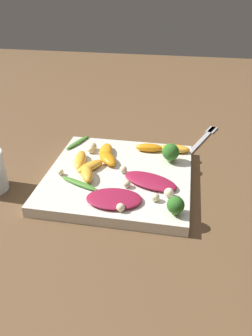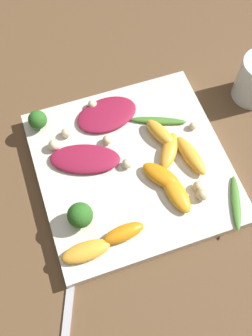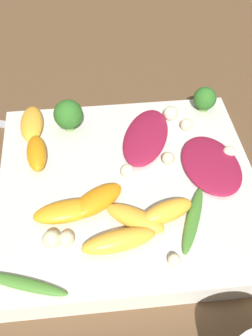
# 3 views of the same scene
# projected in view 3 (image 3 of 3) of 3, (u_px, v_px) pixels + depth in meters

# --- Properties ---
(ground_plane) EXTENTS (2.40, 2.40, 0.00)m
(ground_plane) POSITION_uv_depth(u_px,v_px,m) (128.00, 195.00, 0.54)
(ground_plane) COLOR brown
(plate) EXTENTS (0.29, 0.29, 0.02)m
(plate) POSITION_uv_depth(u_px,v_px,m) (128.00, 188.00, 0.54)
(plate) COLOR silver
(plate) RESTS_ON ground_plane
(radicchio_leaf_0) EXTENTS (0.12, 0.09, 0.01)m
(radicchio_leaf_0) POSITION_uv_depth(u_px,v_px,m) (146.00, 137.00, 0.57)
(radicchio_leaf_0) COLOR maroon
(radicchio_leaf_0) RESTS_ON plate
(radicchio_leaf_1) EXTENTS (0.11, 0.07, 0.01)m
(radicchio_leaf_1) POSITION_uv_depth(u_px,v_px,m) (211.00, 165.00, 0.54)
(radicchio_leaf_1) COLOR maroon
(radicchio_leaf_1) RESTS_ON plate
(orange_segment_0) EXTENTS (0.07, 0.03, 0.02)m
(orange_segment_0) POSITION_uv_depth(u_px,v_px,m) (32.00, 123.00, 0.59)
(orange_segment_0) COLOR #FCAD33
(orange_segment_0) RESTS_ON plate
(orange_segment_1) EXTENTS (0.06, 0.07, 0.02)m
(orange_segment_1) POSITION_uv_depth(u_px,v_px,m) (97.00, 200.00, 0.50)
(orange_segment_1) COLOR orange
(orange_segment_1) RESTS_ON plate
(orange_segment_2) EXTENTS (0.06, 0.07, 0.02)m
(orange_segment_2) POSITION_uv_depth(u_px,v_px,m) (134.00, 218.00, 0.48)
(orange_segment_2) COLOR #FCAD33
(orange_segment_2) RESTS_ON plate
(orange_segment_3) EXTENTS (0.04, 0.06, 0.02)m
(orange_segment_3) POSITION_uv_depth(u_px,v_px,m) (167.00, 212.00, 0.48)
(orange_segment_3) COLOR #FCAD33
(orange_segment_3) RESTS_ON plate
(orange_segment_4) EXTENTS (0.04, 0.07, 0.02)m
(orange_segment_4) POSITION_uv_depth(u_px,v_px,m) (67.00, 211.00, 0.49)
(orange_segment_4) COLOR orange
(orange_segment_4) RESTS_ON plate
(orange_segment_5) EXTENTS (0.04, 0.08, 0.02)m
(orange_segment_5) POSITION_uv_depth(u_px,v_px,m) (119.00, 241.00, 0.46)
(orange_segment_5) COLOR #FCAD33
(orange_segment_5) RESTS_ON plate
(orange_segment_6) EXTENTS (0.06, 0.03, 0.02)m
(orange_segment_6) POSITION_uv_depth(u_px,v_px,m) (36.00, 153.00, 0.55)
(orange_segment_6) COLOR orange
(orange_segment_6) RESTS_ON plate
(broccoli_floret_0) EXTENTS (0.03, 0.03, 0.03)m
(broccoli_floret_0) POSITION_uv_depth(u_px,v_px,m) (205.00, 99.00, 0.61)
(broccoli_floret_0) COLOR #7A9E51
(broccoli_floret_0) RESTS_ON plate
(broccoli_floret_1) EXTENTS (0.04, 0.04, 0.04)m
(broccoli_floret_1) POSITION_uv_depth(u_px,v_px,m) (68.00, 115.00, 0.58)
(broccoli_floret_1) COLOR #84AD5B
(broccoli_floret_1) RESTS_ON plate
(arugula_sprig_0) EXTENTS (0.09, 0.05, 0.01)m
(arugula_sprig_0) POSITION_uv_depth(u_px,v_px,m) (193.00, 219.00, 0.48)
(arugula_sprig_0) COLOR #47842D
(arugula_sprig_0) RESTS_ON plate
(arugula_sprig_1) EXTENTS (0.04, 0.09, 0.01)m
(arugula_sprig_1) POSITION_uv_depth(u_px,v_px,m) (24.00, 284.00, 0.43)
(arugula_sprig_1) COLOR #47842D
(arugula_sprig_1) RESTS_ON plate
(macadamia_nut_0) EXTENTS (0.02, 0.02, 0.02)m
(macadamia_nut_0) POSITION_uv_depth(u_px,v_px,m) (67.00, 239.00, 0.46)
(macadamia_nut_0) COLOR beige
(macadamia_nut_0) RESTS_ON plate
(macadamia_nut_1) EXTENTS (0.02, 0.02, 0.02)m
(macadamia_nut_1) POSITION_uv_depth(u_px,v_px,m) (186.00, 125.00, 0.59)
(macadamia_nut_1) COLOR beige
(macadamia_nut_1) RESTS_ON plate
(macadamia_nut_2) EXTENTS (0.01, 0.01, 0.01)m
(macadamia_nut_2) POSITION_uv_depth(u_px,v_px,m) (174.00, 260.00, 0.44)
(macadamia_nut_2) COLOR beige
(macadamia_nut_2) RESTS_ON plate
(macadamia_nut_3) EXTENTS (0.02, 0.02, 0.02)m
(macadamia_nut_3) POSITION_uv_depth(u_px,v_px,m) (229.00, 152.00, 0.55)
(macadamia_nut_3) COLOR beige
(macadamia_nut_3) RESTS_ON plate
(macadamia_nut_4) EXTENTS (0.01, 0.01, 0.01)m
(macadamia_nut_4) POSITION_uv_depth(u_px,v_px,m) (168.00, 158.00, 0.55)
(macadamia_nut_4) COLOR beige
(macadamia_nut_4) RESTS_ON plate
(macadamia_nut_5) EXTENTS (0.02, 0.02, 0.02)m
(macadamia_nut_5) POSITION_uv_depth(u_px,v_px,m) (51.00, 239.00, 0.46)
(macadamia_nut_5) COLOR beige
(macadamia_nut_5) RESTS_ON plate
(macadamia_nut_6) EXTENTS (0.02, 0.02, 0.02)m
(macadamia_nut_6) POSITION_uv_depth(u_px,v_px,m) (171.00, 113.00, 0.60)
(macadamia_nut_6) COLOR beige
(macadamia_nut_6) RESTS_ON plate
(macadamia_nut_7) EXTENTS (0.02, 0.02, 0.02)m
(macadamia_nut_7) POSITION_uv_depth(u_px,v_px,m) (130.00, 171.00, 0.53)
(macadamia_nut_7) COLOR beige
(macadamia_nut_7) RESTS_ON plate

